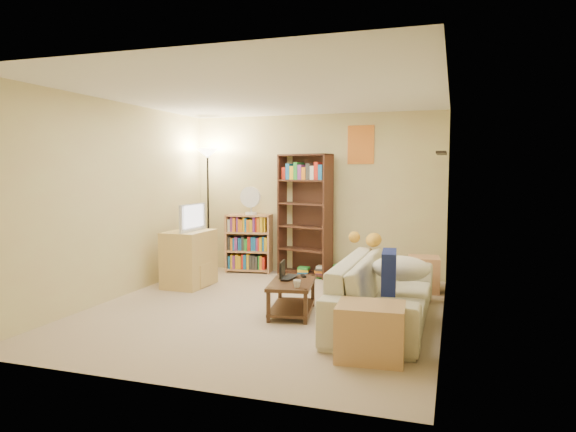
{
  "coord_description": "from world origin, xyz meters",
  "views": [
    {
      "loc": [
        2.09,
        -5.53,
        1.62
      ],
      "look_at": [
        0.07,
        0.67,
        1.05
      ],
      "focal_mm": 32.0,
      "sensor_mm": 36.0,
      "label": 1
    }
  ],
  "objects": [
    {
      "name": "laptop",
      "position": [
        0.33,
        0.04,
        0.39
      ],
      "size": [
        0.37,
        0.26,
        0.03
      ],
      "primitive_type": "imported",
      "rotation": [
        0.0,
        0.0,
        1.5
      ],
      "color": "black",
      "rests_on": "coffee_table"
    },
    {
      "name": "short_bookshelf",
      "position": [
        -1.04,
        2.05,
        0.47
      ],
      "size": [
        0.76,
        0.39,
        0.93
      ],
      "rotation": [
        0.0,
        0.0,
        0.14
      ],
      "color": "tan",
      "rests_on": "ground"
    },
    {
      "name": "laptop_screen",
      "position": [
        0.21,
        0.02,
        0.49
      ],
      "size": [
        0.06,
        0.28,
        0.19
      ],
      "primitive_type": "cube",
      "rotation": [
        0.0,
        0.0,
        0.16
      ],
      "color": "white",
      "rests_on": "laptop"
    },
    {
      "name": "floor_lamp",
      "position": [
        -1.69,
        1.91,
        1.58
      ],
      "size": [
        0.34,
        0.34,
        1.98
      ],
      "color": "black",
      "rests_on": "ground"
    },
    {
      "name": "mug",
      "position": [
        0.51,
        -0.35,
        0.42
      ],
      "size": [
        0.14,
        0.14,
        0.08
      ],
      "primitive_type": "imported",
      "rotation": [
        0.0,
        0.0,
        0.33
      ],
      "color": "silver",
      "rests_on": "coffee_table"
    },
    {
      "name": "tall_bookshelf",
      "position": [
        -0.1,
        2.05,
        0.99
      ],
      "size": [
        0.89,
        0.5,
        1.88
      ],
      "rotation": [
        0.0,
        0.0,
        -0.28
      ],
      "color": "#402218",
      "rests_on": "ground"
    },
    {
      "name": "tabby_cat",
      "position": [
        1.1,
        0.85,
        0.77
      ],
      "size": [
        0.53,
        0.19,
        0.18
      ],
      "color": "gold",
      "rests_on": "sofa"
    },
    {
      "name": "side_table",
      "position": [
        1.72,
        1.52,
        0.24
      ],
      "size": [
        0.45,
        0.45,
        0.47
      ],
      "primitive_type": "cube",
      "rotation": [
        0.0,
        0.0,
        0.09
      ],
      "color": "tan",
      "rests_on": "ground"
    },
    {
      "name": "television",
      "position": [
        -1.45,
        0.83,
        0.98
      ],
      "size": [
        0.67,
        0.13,
        0.38
      ],
      "primitive_type": "imported",
      "rotation": [
        0.0,
        0.0,
        1.54
      ],
      "color": "black",
      "rests_on": "tv_stand"
    },
    {
      "name": "book_stacks",
      "position": [
        0.22,
        1.95,
        0.1
      ],
      "size": [
        0.74,
        0.16,
        0.22
      ],
      "color": "red",
      "rests_on": "ground"
    },
    {
      "name": "end_cabinet",
      "position": [
        1.43,
        -1.2,
        0.24
      ],
      "size": [
        0.6,
        0.52,
        0.48
      ],
      "primitive_type": "cube",
      "rotation": [
        0.0,
        0.0,
        0.06
      ],
      "color": "tan",
      "rests_on": "ground"
    },
    {
      "name": "cream_blanket",
      "position": [
        1.56,
        0.01,
        0.58
      ],
      "size": [
        0.62,
        0.45,
        0.27
      ],
      "primitive_type": "ellipsoid",
      "color": "silver",
      "rests_on": "sofa"
    },
    {
      "name": "sofa",
      "position": [
        1.39,
        -0.05,
        0.34
      ],
      "size": [
        2.33,
        0.93,
        0.68
      ],
      "primitive_type": "imported",
      "rotation": [
        0.0,
        0.0,
        1.57
      ],
      "color": "#B8B498",
      "rests_on": "ground"
    },
    {
      "name": "desk_fan",
      "position": [
        -0.99,
        2.0,
        1.17
      ],
      "size": [
        0.33,
        0.19,
        0.45
      ],
      "color": "white",
      "rests_on": "short_bookshelf"
    },
    {
      "name": "room",
      "position": [
        0.0,
        0.01,
        1.62
      ],
      "size": [
        4.5,
        4.54,
        2.52
      ],
      "color": "#CBB298",
      "rests_on": "ground"
    },
    {
      "name": "tv_remote",
      "position": [
        0.41,
        0.21,
        0.39
      ],
      "size": [
        0.11,
        0.16,
        0.02
      ],
      "primitive_type": "cube",
      "rotation": [
        0.0,
        0.0,
        0.46
      ],
      "color": "black",
      "rests_on": "coffee_table"
    },
    {
      "name": "navy_pillow",
      "position": [
        1.5,
        -0.55,
        0.65
      ],
      "size": [
        0.18,
        0.46,
        0.4
      ],
      "primitive_type": "cube",
      "rotation": [
        0.0,
        0.0,
        1.67
      ],
      "color": "navy",
      "rests_on": "sofa"
    },
    {
      "name": "coffee_table",
      "position": [
        0.36,
        -0.08,
        0.23
      ],
      "size": [
        0.6,
        0.91,
        0.38
      ],
      "rotation": [
        0.0,
        0.0,
        0.16
      ],
      "color": "#452B1A",
      "rests_on": "ground"
    },
    {
      "name": "tv_stand",
      "position": [
        -1.45,
        0.83,
        0.39
      ],
      "size": [
        0.54,
        0.75,
        0.78
      ],
      "primitive_type": "cube",
      "rotation": [
        0.0,
        0.0,
        -0.03
      ],
      "color": "tan",
      "rests_on": "ground"
    }
  ]
}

